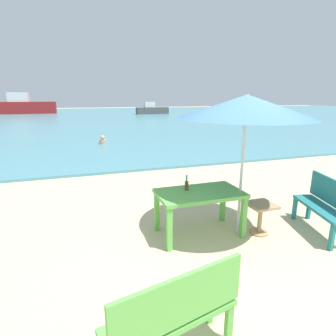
{
  "coord_description": "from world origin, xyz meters",
  "views": [
    {
      "loc": [
        -2.13,
        -2.98,
        2.26
      ],
      "look_at": [
        -0.17,
        3.0,
        0.6
      ],
      "focal_mm": 28.83,
      "sensor_mm": 36.0,
      "label": 1
    }
  ],
  "objects_px": {
    "bench_teal_center": "(326,203)",
    "bench_green_left": "(175,313)",
    "patio_umbrella": "(246,107)",
    "boat_barge": "(152,110)",
    "swimmer_person": "(103,141)",
    "picnic_table_green": "(199,198)",
    "side_table_wood": "(260,214)",
    "boat_tanker": "(24,106)",
    "beer_bottle_amber": "(187,185)"
  },
  "relations": [
    {
      "from": "bench_green_left",
      "to": "swimmer_person",
      "type": "xyz_separation_m",
      "value": [
        0.38,
        11.45,
        -0.3
      ]
    },
    {
      "from": "beer_bottle_amber",
      "to": "swimmer_person",
      "type": "bearing_deg",
      "value": 93.72
    },
    {
      "from": "beer_bottle_amber",
      "to": "boat_barge",
      "type": "height_order",
      "value": "boat_barge"
    },
    {
      "from": "side_table_wood",
      "to": "boat_tanker",
      "type": "bearing_deg",
      "value": 104.25
    },
    {
      "from": "side_table_wood",
      "to": "bench_teal_center",
      "type": "distance_m",
      "value": 1.1
    },
    {
      "from": "bench_teal_center",
      "to": "bench_green_left",
      "type": "distance_m",
      "value": 3.5
    },
    {
      "from": "picnic_table_green",
      "to": "patio_umbrella",
      "type": "relative_size",
      "value": 0.61
    },
    {
      "from": "side_table_wood",
      "to": "swimmer_person",
      "type": "xyz_separation_m",
      "value": [
        -1.77,
        9.69,
        -0.11
      ]
    },
    {
      "from": "bench_green_left",
      "to": "swimmer_person",
      "type": "bearing_deg",
      "value": 88.1
    },
    {
      "from": "bench_teal_center",
      "to": "boat_tanker",
      "type": "relative_size",
      "value": 0.16
    },
    {
      "from": "picnic_table_green",
      "to": "beer_bottle_amber",
      "type": "bearing_deg",
      "value": 143.71
    },
    {
      "from": "bench_teal_center",
      "to": "boat_tanker",
      "type": "bearing_deg",
      "value": 105.6
    },
    {
      "from": "bench_teal_center",
      "to": "bench_green_left",
      "type": "bearing_deg",
      "value": -155.63
    },
    {
      "from": "patio_umbrella",
      "to": "swimmer_person",
      "type": "height_order",
      "value": "patio_umbrella"
    },
    {
      "from": "picnic_table_green",
      "to": "boat_tanker",
      "type": "bearing_deg",
      "value": 102.93
    },
    {
      "from": "picnic_table_green",
      "to": "patio_umbrella",
      "type": "distance_m",
      "value": 1.62
    },
    {
      "from": "picnic_table_green",
      "to": "bench_green_left",
      "type": "bearing_deg",
      "value": -119.3
    },
    {
      "from": "patio_umbrella",
      "to": "side_table_wood",
      "type": "xyz_separation_m",
      "value": [
        0.34,
        -0.13,
        -1.76
      ]
    },
    {
      "from": "beer_bottle_amber",
      "to": "bench_green_left",
      "type": "distance_m",
      "value": 2.43
    },
    {
      "from": "beer_bottle_amber",
      "to": "boat_barge",
      "type": "xyz_separation_m",
      "value": [
        7.71,
        31.43,
        -0.22
      ]
    },
    {
      "from": "picnic_table_green",
      "to": "boat_tanker",
      "type": "distance_m",
      "value": 38.45
    },
    {
      "from": "picnic_table_green",
      "to": "beer_bottle_amber",
      "type": "relative_size",
      "value": 5.28
    },
    {
      "from": "boat_barge",
      "to": "side_table_wood",
      "type": "bearing_deg",
      "value": -101.6
    },
    {
      "from": "side_table_wood",
      "to": "bench_green_left",
      "type": "xyz_separation_m",
      "value": [
        -2.15,
        -1.77,
        0.19
      ]
    },
    {
      "from": "swimmer_person",
      "to": "picnic_table_green",
      "type": "bearing_deg",
      "value": -85.24
    },
    {
      "from": "swimmer_person",
      "to": "boat_tanker",
      "type": "distance_m",
      "value": 29.17
    },
    {
      "from": "side_table_wood",
      "to": "picnic_table_green",
      "type": "bearing_deg",
      "value": 163.0
    },
    {
      "from": "patio_umbrella",
      "to": "boat_barge",
      "type": "relative_size",
      "value": 0.54
    },
    {
      "from": "beer_bottle_amber",
      "to": "bench_green_left",
      "type": "bearing_deg",
      "value": -114.03
    },
    {
      "from": "patio_umbrella",
      "to": "side_table_wood",
      "type": "height_order",
      "value": "patio_umbrella"
    },
    {
      "from": "picnic_table_green",
      "to": "boat_barge",
      "type": "bearing_deg",
      "value": 76.58
    },
    {
      "from": "boat_barge",
      "to": "boat_tanker",
      "type": "bearing_deg",
      "value": 159.88
    },
    {
      "from": "bench_teal_center",
      "to": "bench_green_left",
      "type": "height_order",
      "value": "same"
    },
    {
      "from": "boat_barge",
      "to": "boat_tanker",
      "type": "relative_size",
      "value": 0.56
    },
    {
      "from": "patio_umbrella",
      "to": "boat_barge",
      "type": "bearing_deg",
      "value": 77.77
    },
    {
      "from": "side_table_wood",
      "to": "bench_teal_center",
      "type": "xyz_separation_m",
      "value": [
        1.04,
        -0.32,
        0.19
      ]
    },
    {
      "from": "picnic_table_green",
      "to": "boat_tanker",
      "type": "height_order",
      "value": "boat_tanker"
    },
    {
      "from": "bench_green_left",
      "to": "picnic_table_green",
      "type": "bearing_deg",
      "value": 60.7
    },
    {
      "from": "patio_umbrella",
      "to": "boat_barge",
      "type": "distance_m",
      "value": 32.5
    },
    {
      "from": "boat_tanker",
      "to": "boat_barge",
      "type": "bearing_deg",
      "value": -20.12
    },
    {
      "from": "boat_barge",
      "to": "picnic_table_green",
      "type": "bearing_deg",
      "value": -103.42
    },
    {
      "from": "picnic_table_green",
      "to": "boat_tanker",
      "type": "xyz_separation_m",
      "value": [
        -8.6,
        37.47,
        0.43
      ]
    },
    {
      "from": "beer_bottle_amber",
      "to": "bench_teal_center",
      "type": "distance_m",
      "value": 2.36
    },
    {
      "from": "beer_bottle_amber",
      "to": "boat_tanker",
      "type": "bearing_deg",
      "value": 102.71
    },
    {
      "from": "bench_green_left",
      "to": "beer_bottle_amber",
      "type": "bearing_deg",
      "value": 65.97
    },
    {
      "from": "beer_bottle_amber",
      "to": "bench_teal_center",
      "type": "relative_size",
      "value": 0.21
    },
    {
      "from": "picnic_table_green",
      "to": "side_table_wood",
      "type": "relative_size",
      "value": 2.59
    },
    {
      "from": "side_table_wood",
      "to": "beer_bottle_amber",
      "type": "bearing_deg",
      "value": 159.62
    },
    {
      "from": "bench_teal_center",
      "to": "beer_bottle_amber",
      "type": "bearing_deg",
      "value": 161.11
    },
    {
      "from": "beer_bottle_amber",
      "to": "boat_barge",
      "type": "bearing_deg",
      "value": 76.21
    }
  ]
}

